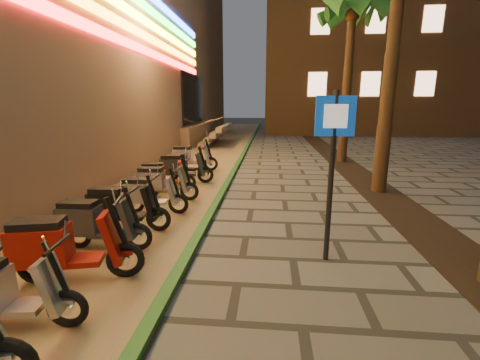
# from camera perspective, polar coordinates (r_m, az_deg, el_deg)

# --- Properties ---
(parking_strip) EXTENTS (3.40, 60.00, 0.01)m
(parking_strip) POSITION_cam_1_polar(r_m,az_deg,el_deg) (12.96, -8.25, 2.17)
(parking_strip) COLOR #8C7251
(parking_strip) RESTS_ON ground
(green_curb) EXTENTS (0.18, 60.00, 0.10)m
(green_curb) POSITION_cam_1_polar(r_m,az_deg,el_deg) (12.67, -0.75, 2.26)
(green_curb) COLOR #215921
(green_curb) RESTS_ON ground
(planting_strip) EXTENTS (1.20, 40.00, 0.02)m
(planting_strip) POSITION_cam_1_polar(r_m,az_deg,el_deg) (8.39, 27.46, -5.31)
(planting_strip) COLOR black
(planting_strip) RESTS_ON ground
(palm_d) EXTENTS (2.97, 3.02, 7.16)m
(palm_d) POSITION_cam_1_polar(r_m,az_deg,el_deg) (15.12, 19.31, 25.87)
(palm_d) COLOR #472D19
(palm_d) RESTS_ON ground
(pedestrian_sign) EXTENTS (0.59, 0.11, 2.68)m
(pedestrian_sign) POSITION_cam_1_polar(r_m,az_deg,el_deg) (5.06, 16.14, 4.40)
(pedestrian_sign) COLOR black
(pedestrian_sign) RESTS_ON ground
(scooter_4) EXTENTS (1.50, 0.59, 1.05)m
(scooter_4) POSITION_cam_1_polar(r_m,az_deg,el_deg) (4.58, -36.92, -15.65)
(scooter_4) COLOR black
(scooter_4) RESTS_ON ground
(scooter_5) EXTENTS (1.75, 0.84, 1.24)m
(scooter_5) POSITION_cam_1_polar(r_m,az_deg,el_deg) (5.19, -29.11, -10.34)
(scooter_5) COLOR black
(scooter_5) RESTS_ON ground
(scooter_6) EXTENTS (1.60, 0.56, 1.13)m
(scooter_6) POSITION_cam_1_polar(r_m,az_deg,el_deg) (6.11, -24.52, -6.87)
(scooter_6) COLOR black
(scooter_6) RESTS_ON ground
(scooter_7) EXTENTS (1.62, 0.57, 1.14)m
(scooter_7) POSITION_cam_1_polar(r_m,az_deg,el_deg) (6.82, -20.60, -4.41)
(scooter_7) COLOR black
(scooter_7) RESTS_ON ground
(scooter_8) EXTENTS (1.53, 0.53, 1.08)m
(scooter_8) POSITION_cam_1_polar(r_m,az_deg,el_deg) (7.68, -16.25, -2.38)
(scooter_8) COLOR black
(scooter_8) RESTS_ON ground
(scooter_9) EXTENTS (1.60, 0.56, 1.13)m
(scooter_9) POSITION_cam_1_polar(r_m,az_deg,el_deg) (8.67, -13.97, -0.31)
(scooter_9) COLOR black
(scooter_9) RESTS_ON ground
(scooter_10) EXTENTS (1.55, 0.73, 1.09)m
(scooter_10) POSITION_cam_1_polar(r_m,az_deg,el_deg) (9.53, -13.76, 0.81)
(scooter_10) COLOR black
(scooter_10) RESTS_ON ground
(scooter_11) EXTENTS (1.70, 0.72, 1.19)m
(scooter_11) POSITION_cam_1_polar(r_m,az_deg,el_deg) (10.39, -10.63, 2.21)
(scooter_11) COLOR black
(scooter_11) RESTS_ON ground
(scooter_12) EXTENTS (1.47, 0.52, 1.04)m
(scooter_12) POSITION_cam_1_polar(r_m,az_deg,el_deg) (11.38, -9.94, 2.85)
(scooter_12) COLOR black
(scooter_12) RESTS_ON ground
(scooter_13) EXTENTS (1.71, 0.60, 1.20)m
(scooter_13) POSITION_cam_1_polar(r_m,az_deg,el_deg) (12.38, -8.94, 4.06)
(scooter_13) COLOR black
(scooter_13) RESTS_ON ground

